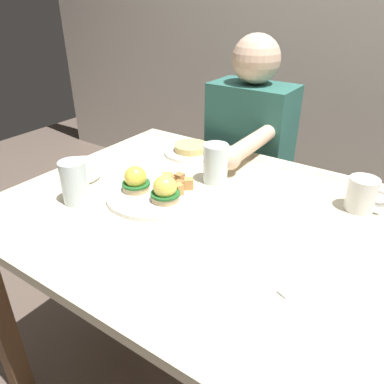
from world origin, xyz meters
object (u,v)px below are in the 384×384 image
(fork, at_px, (303,282))
(diner_person, at_px, (247,156))
(side_plate, at_px, (191,150))
(water_glass_near, at_px, (75,184))
(fruit_bowl, at_px, (81,170))
(coffee_mug, at_px, (363,194))
(water_glass_far, at_px, (215,166))
(dining_table, at_px, (214,244))
(eggs_benedict_plate, at_px, (153,190))

(fork, height_order, diner_person, diner_person)
(diner_person, bearing_deg, side_plate, -107.11)
(water_glass_near, xyz_separation_m, side_plate, (0.07, 0.48, -0.04))
(fruit_bowl, relative_size, coffee_mug, 1.08)
(water_glass_far, bearing_deg, diner_person, 103.55)
(coffee_mug, distance_m, water_glass_far, 0.43)
(dining_table, xyz_separation_m, diner_person, (-0.21, 0.60, 0.02))
(eggs_benedict_plate, distance_m, fork, 0.50)
(fork, relative_size, water_glass_near, 1.21)
(fork, bearing_deg, fruit_bowl, 174.65)
(fruit_bowl, height_order, fork, fruit_bowl)
(fruit_bowl, height_order, diner_person, diner_person)
(coffee_mug, bearing_deg, dining_table, -143.19)
(water_glass_far, bearing_deg, fruit_bowl, -148.10)
(eggs_benedict_plate, xyz_separation_m, diner_person, (-0.01, 0.63, -0.12))
(fork, xyz_separation_m, water_glass_far, (-0.40, 0.30, 0.05))
(coffee_mug, xyz_separation_m, water_glass_far, (-0.42, -0.08, 0.00))
(eggs_benedict_plate, bearing_deg, diner_person, 91.17)
(side_plate, distance_m, diner_person, 0.32)
(water_glass_far, xyz_separation_m, side_plate, (-0.20, 0.15, -0.04))
(eggs_benedict_plate, height_order, coffee_mug, coffee_mug)
(fruit_bowl, xyz_separation_m, fork, (0.77, -0.07, -0.03))
(fruit_bowl, bearing_deg, diner_person, 68.67)
(coffee_mug, xyz_separation_m, water_glass_near, (-0.68, -0.42, 0.00))
(fork, height_order, water_glass_near, water_glass_near)
(dining_table, xyz_separation_m, side_plate, (-0.30, 0.31, 0.12))
(coffee_mug, bearing_deg, fork, -93.60)
(fruit_bowl, bearing_deg, water_glass_near, -45.70)
(fruit_bowl, relative_size, water_glass_far, 0.96)
(dining_table, distance_m, water_glass_far, 0.25)
(dining_table, distance_m, water_glass_near, 0.43)
(fruit_bowl, height_order, coffee_mug, coffee_mug)
(fruit_bowl, distance_m, coffee_mug, 0.85)
(water_glass_near, bearing_deg, dining_table, 25.71)
(fruit_bowl, xyz_separation_m, side_plate, (0.17, 0.38, -0.02))
(eggs_benedict_plate, distance_m, side_plate, 0.36)
(diner_person, bearing_deg, eggs_benedict_plate, -88.83)
(coffee_mug, relative_size, diner_person, 0.10)
(fruit_bowl, bearing_deg, coffee_mug, 21.28)
(coffee_mug, bearing_deg, fruit_bowl, -158.72)
(eggs_benedict_plate, bearing_deg, side_plate, 106.65)
(eggs_benedict_plate, xyz_separation_m, water_glass_far, (0.09, 0.19, 0.03))
(dining_table, height_order, fork, fork)
(water_glass_near, height_order, diner_person, diner_person)
(eggs_benedict_plate, height_order, fork, eggs_benedict_plate)
(dining_table, bearing_deg, coffee_mug, 36.81)
(dining_table, bearing_deg, water_glass_far, 121.80)
(fruit_bowl, relative_size, side_plate, 0.60)
(eggs_benedict_plate, xyz_separation_m, side_plate, (-0.10, 0.34, -0.01))
(fruit_bowl, distance_m, side_plate, 0.41)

